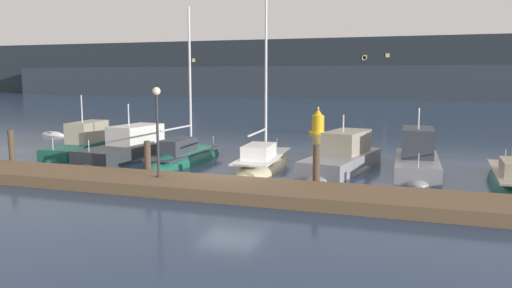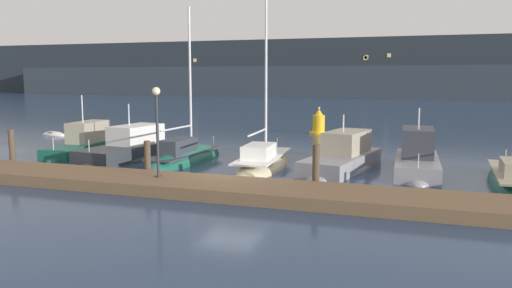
% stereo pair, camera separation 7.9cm
% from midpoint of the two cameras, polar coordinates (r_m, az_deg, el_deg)
% --- Properties ---
extents(ground_plane, '(400.00, 400.00, 0.00)m').
position_cam_midpoint_polar(ground_plane, '(21.06, -3.03, -4.42)').
color(ground_plane, navy).
extents(dock, '(28.96, 2.80, 0.45)m').
position_cam_midpoint_polar(dock, '(19.19, -5.26, -4.96)').
color(dock, brown).
rests_on(dock, ground).
extents(mooring_pile_0, '(0.28, 0.28, 1.88)m').
position_cam_midpoint_polar(mooring_pile_0, '(26.75, -26.22, -0.56)').
color(mooring_pile_0, '#4C3D2D').
rests_on(mooring_pile_0, ground).
extents(mooring_pile_1, '(0.28, 0.28, 1.66)m').
position_cam_midpoint_polar(mooring_pile_1, '(22.20, -12.38, -1.78)').
color(mooring_pile_1, '#4C3D2D').
rests_on(mooring_pile_1, ground).
extents(mooring_pile_2, '(0.28, 0.28, 1.83)m').
position_cam_midpoint_polar(mooring_pile_2, '(19.48, 6.79, -2.72)').
color(mooring_pile_2, '#4C3D2D').
rests_on(mooring_pile_2, ground).
extents(motorboat_berth_1, '(2.52, 6.66, 3.83)m').
position_cam_midpoint_polar(motorboat_berth_1, '(30.54, -19.17, -0.40)').
color(motorboat_berth_1, '#195647').
rests_on(motorboat_berth_1, ground).
extents(motorboat_berth_2, '(3.24, 7.07, 3.51)m').
position_cam_midpoint_polar(motorboat_berth_2, '(27.81, -14.34, -1.01)').
color(motorboat_berth_2, '#2D3338').
rests_on(motorboat_berth_2, ground).
extents(sailboat_berth_3, '(2.09, 7.06, 8.79)m').
position_cam_midpoint_polar(sailboat_berth_3, '(26.11, -8.13, -1.86)').
color(sailboat_berth_3, '#195647').
rests_on(sailboat_berth_3, ground).
extents(sailboat_berth_4, '(2.44, 6.91, 9.30)m').
position_cam_midpoint_polar(sailboat_berth_4, '(24.29, 0.68, -2.44)').
color(sailboat_berth_4, beige).
rests_on(sailboat_berth_4, ground).
extents(motorboat_berth_5, '(3.53, 7.06, 3.18)m').
position_cam_midpoint_polar(motorboat_berth_5, '(24.23, 9.74, -2.15)').
color(motorboat_berth_5, gray).
rests_on(motorboat_berth_5, ground).
extents(motorboat_berth_6, '(2.24, 6.34, 3.56)m').
position_cam_midpoint_polar(motorboat_berth_6, '(24.27, 17.81, -2.30)').
color(motorboat_berth_6, gray).
rests_on(motorboat_berth_6, ground).
extents(channel_buoy, '(1.40, 1.40, 2.09)m').
position_cam_midpoint_polar(channel_buoy, '(38.73, 7.05, 2.30)').
color(channel_buoy, gold).
rests_on(channel_buoy, ground).
extents(dock_lamppost, '(0.32, 0.32, 3.57)m').
position_cam_midpoint_polar(dock_lamppost, '(19.96, -11.35, 3.10)').
color(dock_lamppost, '#2D2D33').
rests_on(dock_lamppost, dock).
extents(hillside_backdrop, '(240.00, 23.00, 12.61)m').
position_cam_midpoint_polar(hillside_backdrop, '(115.39, 13.51, 8.24)').
color(hillside_backdrop, '#232B33').
rests_on(hillside_backdrop, ground).
extents(rowboat_adrift, '(2.69, 1.54, 0.56)m').
position_cam_midpoint_polar(rowboat_adrift, '(40.75, -22.23, 0.94)').
color(rowboat_adrift, white).
rests_on(rowboat_adrift, ground).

